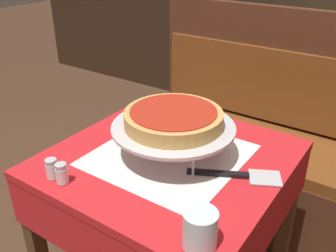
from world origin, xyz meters
TOP-DOWN VIEW (x-y plane):
  - dining_table_front at (0.00, 0.00)m, footprint 0.73×0.73m
  - dining_table_rear at (0.01, 1.58)m, footprint 0.71×0.71m
  - booth_bench at (0.15, 0.82)m, footprint 1.61×0.50m
  - pizza_pan_stand at (0.01, 0.01)m, footprint 0.39×0.39m
  - deep_dish_pizza at (0.01, 0.01)m, footprint 0.31×0.31m
  - pizza_server at (0.24, 0.01)m, footprint 0.27×0.17m
  - water_glass_near at (0.28, -0.29)m, footprint 0.08×0.08m
  - salt_shaker at (-0.21, -0.30)m, footprint 0.04×0.04m
  - pepper_shaker at (-0.17, -0.30)m, footprint 0.04×0.04m
  - condiment_caddy at (-0.09, 1.53)m, footprint 0.14×0.14m

SIDE VIEW (x-z plane):
  - booth_bench at x=0.15m, z-range -0.22..0.86m
  - dining_table_rear at x=0.01m, z-range 0.25..1.00m
  - dining_table_front at x=0.00m, z-range 0.26..1.01m
  - pizza_server at x=0.24m, z-range 0.75..0.76m
  - condiment_caddy at x=-0.09m, z-range 0.70..0.85m
  - salt_shaker at x=-0.21m, z-range 0.75..0.81m
  - pepper_shaker at x=-0.17m, z-range 0.75..0.81m
  - water_glass_near at x=0.28m, z-range 0.75..0.84m
  - pizza_pan_stand at x=0.01m, z-range 0.79..0.90m
  - deep_dish_pizza at x=0.01m, z-range 0.86..0.91m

